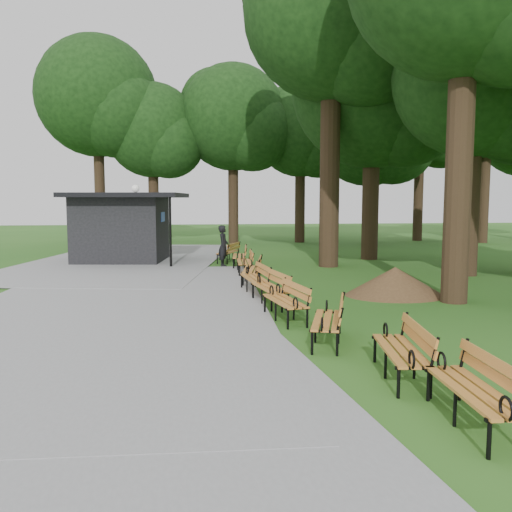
{
  "coord_description": "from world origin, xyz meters",
  "views": [
    {
      "loc": [
        -1.92,
        -10.55,
        2.73
      ],
      "look_at": [
        -0.05,
        4.8,
        1.1
      ],
      "focal_mm": 37.26,
      "sensor_mm": 36.0,
      "label": 1
    }
  ],
  "objects": [
    {
      "name": "lamp_post",
      "position": [
        -4.23,
        12.31,
        2.41
      ],
      "size": [
        0.32,
        0.32,
        3.37
      ],
      "color": "black",
      "rests_on": "ground"
    },
    {
      "name": "bench_6",
      "position": [
        0.04,
        6.76,
        0.44
      ],
      "size": [
        0.97,
        1.98,
        0.88
      ],
      "primitive_type": null,
      "rotation": [
        0.0,
        0.0,
        -1.75
      ],
      "color": "#BC722B",
      "rests_on": "ground"
    },
    {
      "name": "dirt_mound",
      "position": [
        3.87,
        3.93,
        0.41
      ],
      "size": [
        2.41,
        2.41,
        0.82
      ],
      "primitive_type": "cone",
      "color": "#47301C",
      "rests_on": "ground"
    },
    {
      "name": "lawn_tree_2",
      "position": [
        3.68,
        10.68,
        10.08
      ],
      "size": [
        7.07,
        7.07,
        13.71
      ],
      "color": "black",
      "rests_on": "ground"
    },
    {
      "name": "bench_5",
      "position": [
        -0.1,
        4.8,
        0.44
      ],
      "size": [
        0.82,
        1.95,
        0.88
      ],
      "primitive_type": null,
      "rotation": [
        0.0,
        0.0,
        -1.47
      ],
      "color": "#BC722B",
      "rests_on": "ground"
    },
    {
      "name": "bench_1",
      "position": [
        1.23,
        -2.97,
        0.44
      ],
      "size": [
        0.91,
        1.97,
        0.88
      ],
      "primitive_type": null,
      "rotation": [
        0.0,
        0.0,
        -1.72
      ],
      "color": "#BC722B",
      "rests_on": "ground"
    },
    {
      "name": "kiosk",
      "position": [
        -5.01,
        13.53,
        1.52
      ],
      "size": [
        5.35,
        4.81,
        3.04
      ],
      "primitive_type": null,
      "rotation": [
        0.0,
        0.0,
        -0.13
      ],
      "color": "black",
      "rests_on": "ground"
    },
    {
      "name": "bench_2",
      "position": [
        0.63,
        -0.85,
        0.44
      ],
      "size": [
        1.18,
        2.0,
        0.88
      ],
      "primitive_type": null,
      "rotation": [
        0.0,
        0.0,
        -1.87
      ],
      "color": "#BC722B",
      "rests_on": "ground"
    },
    {
      "name": "ground",
      "position": [
        0.0,
        0.0,
        0.0
      ],
      "size": [
        100.0,
        100.0,
        0.0
      ],
      "primitive_type": "plane",
      "color": "#245718",
      "rests_on": "ground"
    },
    {
      "name": "bench_3",
      "position": [
        0.17,
        1.17,
        0.44
      ],
      "size": [
        0.94,
        1.98,
        0.88
      ],
      "primitive_type": null,
      "rotation": [
        0.0,
        0.0,
        -1.41
      ],
      "color": "#BC722B",
      "rests_on": "ground"
    },
    {
      "name": "tree_backdrop",
      "position": [
        6.71,
        22.65,
        8.32
      ],
      "size": [
        35.93,
        9.64,
        16.64
      ],
      "primitive_type": null,
      "color": "black",
      "rests_on": "ground"
    },
    {
      "name": "bench_9",
      "position": [
        -0.32,
        12.77,
        0.44
      ],
      "size": [
        1.31,
        2.0,
        0.88
      ],
      "primitive_type": null,
      "rotation": [
        0.0,
        0.0,
        -1.96
      ],
      "color": "#BC722B",
      "rests_on": "ground"
    },
    {
      "name": "person",
      "position": [
        -0.63,
        11.11,
        0.86
      ],
      "size": [
        0.52,
        0.69,
        1.71
      ],
      "primitive_type": "imported",
      "rotation": [
        0.0,
        0.0,
        1.39
      ],
      "color": "black",
      "rests_on": "ground"
    },
    {
      "name": "bench_7",
      "position": [
        0.02,
        8.94,
        0.44
      ],
      "size": [
        0.74,
        1.93,
        0.88
      ],
      "primitive_type": null,
      "rotation": [
        0.0,
        0.0,
        -1.62
      ],
      "color": "#BC722B",
      "rests_on": "ground"
    },
    {
      "name": "bench_0",
      "position": [
        1.43,
        -4.72,
        0.44
      ],
      "size": [
        0.74,
        1.93,
        0.88
      ],
      "primitive_type": null,
      "rotation": [
        0.0,
        0.0,
        -1.62
      ],
      "color": "#BC722B",
      "rests_on": "ground"
    },
    {
      "name": "lawn_tree_4",
      "position": [
        6.27,
        13.14,
        7.78
      ],
      "size": [
        7.32,
        7.32,
        11.48
      ],
      "color": "black",
      "rests_on": "ground"
    },
    {
      "name": "bench_8",
      "position": [
        0.01,
        11.04,
        0.44
      ],
      "size": [
        0.83,
        1.95,
        0.88
      ],
      "primitive_type": null,
      "rotation": [
        0.0,
        0.0,
        -1.67
      ],
      "color": "#BC722B",
      "rests_on": "ground"
    },
    {
      "name": "path",
      "position": [
        -4.0,
        3.0,
        0.03
      ],
      "size": [
        12.0,
        38.0,
        0.06
      ],
      "primitive_type": "cube",
      "color": "gray",
      "rests_on": "ground"
    },
    {
      "name": "lawn_tree_1",
      "position": [
        8.06,
        7.5,
        7.12
      ],
      "size": [
        5.86,
        5.86,
        10.09
      ],
      "color": "black",
      "rests_on": "ground"
    },
    {
      "name": "bench_4",
      "position": [
        0.1,
        3.01,
        0.44
      ],
      "size": [
        0.94,
        1.98,
        0.88
      ],
      "primitive_type": null,
      "rotation": [
        0.0,
        0.0,
        -1.41
      ],
      "color": "#BC722B",
      "rests_on": "ground"
    }
  ]
}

